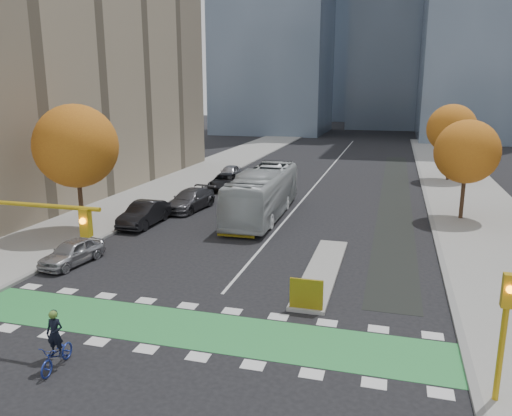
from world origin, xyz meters
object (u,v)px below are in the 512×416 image
Objects in this scene: tree_west at (76,146)px; parked_car_b at (144,214)px; tree_east_near at (467,152)px; tree_east_far at (452,129)px; hazard_board at (306,294)px; parked_car_d at (224,182)px; traffic_signal_east at (505,319)px; bus at (263,193)px; parked_car_a at (72,252)px; parked_car_e at (230,172)px; cyclist at (56,349)px; parked_car_c at (190,200)px.

tree_west is 6.28m from parked_car_b.
tree_east_near is at bearing 19.87° from parked_car_b.
tree_east_far is at bearing 88.21° from tree_east_near.
parked_car_d is at bearing 116.39° from hazard_board.
tree_west is (-16.00, 7.80, 4.82)m from hazard_board.
tree_east_near is 16.01m from tree_east_far.
traffic_signal_east is 23.31m from bus.
hazard_board is 16.71m from parked_car_b.
parked_car_e is (0.00, 26.46, 0.05)m from parked_car_a.
traffic_signal_east is (6.50, -4.71, 1.93)m from hazard_board.
traffic_signal_east reaches higher than cyclist.
tree_east_near is 1.73× the size of traffic_signal_east.
parked_car_e is (-21.50, -4.89, -4.52)m from tree_east_far.
parked_car_b is (0.00, 8.05, 0.14)m from parked_car_a.
tree_west is at bearing 126.41° from parked_car_a.
tree_east_far is (24.50, 26.00, -0.38)m from tree_west.
tree_west is at bearing -157.38° from tree_east_near.
bus is (-14.34, -18.76, -3.51)m from tree_east_far.
parked_car_b reaches higher than parked_car_a.
traffic_signal_east is at bearing -92.97° from tree_east_far.
hazard_board is at bearing -104.12° from tree_east_far.
cyclist is (-15.75, -40.31, -4.55)m from tree_east_far.
tree_east_far reaches higher than bus.
tree_east_far is 1.87× the size of traffic_signal_east.
parked_car_d is (-20.37, -9.89, -4.54)m from tree_east_far.
bus is at bearing -127.40° from tree_east_far.
bus is 14.52m from parked_car_a.
tree_east_far reaches higher than cyclist.
tree_west reaches higher than parked_car_e.
tree_east_far reaches higher than parked_car_c.
parked_car_e is at bearing 81.91° from tree_west.
hazard_board is 16.16m from bus.
hazard_board is at bearing -38.23° from parked_car_b.
tree_east_far is 1.42× the size of parked_car_c.
parked_car_c is 8.41m from parked_car_d.
parked_car_a is (-7.16, -12.59, -1.07)m from bus.
parked_car_a is (-5.75, 8.96, -0.03)m from cyclist.
tree_east_far is at bearing 87.03° from traffic_signal_east.
cyclist is (-13.75, -1.80, -2.04)m from traffic_signal_east.
hazard_board reaches higher than parked_car_a.
cyclist reaches higher than parked_car_c.
traffic_signal_east is (-1.50, -22.51, -2.13)m from tree_east_near.
parked_car_b is at bearing -97.00° from parked_car_c.
traffic_signal_east is at bearing -35.92° from hazard_board.
tree_west is 1.64× the size of parked_car_d.
parked_car_a is (-13.00, 2.45, -0.13)m from hazard_board.
tree_east_near is at bearing -91.79° from tree_east_far.
parked_car_b reaches higher than parked_car_e.
traffic_signal_east reaches higher than hazard_board.
tree_east_near is 22.60m from parked_car_b.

